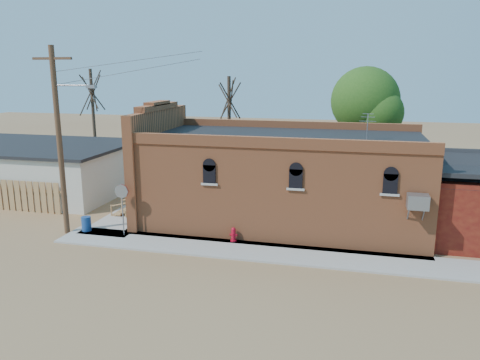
% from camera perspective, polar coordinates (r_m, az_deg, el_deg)
% --- Properties ---
extents(ground, '(120.00, 120.00, 0.00)m').
position_cam_1_polar(ground, '(20.52, -2.57, -9.34)').
color(ground, brown).
rests_on(ground, ground).
extents(sidewalk_south, '(19.00, 2.20, 0.08)m').
position_cam_1_polar(sidewalk_south, '(20.98, 2.11, -8.70)').
color(sidewalk_south, '#9E9991').
rests_on(sidewalk_south, ground).
extents(sidewalk_west, '(2.60, 10.00, 0.08)m').
position_cam_1_polar(sidewalk_west, '(27.96, -11.60, -3.32)').
color(sidewalk_west, '#9E9991').
rests_on(sidewalk_west, ground).
extents(brick_bar, '(16.40, 7.97, 6.30)m').
position_cam_1_polar(brick_bar, '(24.59, 4.64, 0.18)').
color(brick_bar, '#C4673C').
rests_on(brick_bar, ground).
extents(wood_fence, '(5.20, 0.10, 1.80)m').
position_cam_1_polar(wood_fence, '(29.35, -25.11, -1.80)').
color(wood_fence, '#AC734D').
rests_on(wood_fence, ground).
extents(utility_pole, '(3.12, 0.26, 9.00)m').
position_cam_1_polar(utility_pole, '(23.82, -21.09, 4.87)').
color(utility_pole, '#48321D').
rests_on(utility_pole, ground).
extents(tree_bare_near, '(2.80, 2.80, 7.65)m').
position_cam_1_polar(tree_bare_near, '(32.33, -1.35, 9.83)').
color(tree_bare_near, '#453627').
rests_on(tree_bare_near, ground).
extents(tree_bare_far, '(2.80, 2.80, 8.16)m').
position_cam_1_polar(tree_bare_far, '(37.58, -17.63, 10.31)').
color(tree_bare_far, '#453627').
rests_on(tree_bare_far, ground).
extents(tree_leafy, '(4.40, 4.40, 8.15)m').
position_cam_1_polar(tree_leafy, '(31.74, 15.01, 9.28)').
color(tree_leafy, '#453627').
rests_on(tree_leafy, ground).
extents(fire_hydrant, '(0.38, 0.37, 0.67)m').
position_cam_1_polar(fire_hydrant, '(21.94, -0.81, -6.65)').
color(fire_hydrant, '#A9091C').
rests_on(fire_hydrant, sidewalk_south).
extents(stop_sign, '(0.69, 0.10, 2.54)m').
position_cam_1_polar(stop_sign, '(22.97, -14.21, -1.92)').
color(stop_sign, gray).
rests_on(stop_sign, sidewalk_south).
extents(trash_barrel, '(0.52, 0.52, 0.72)m').
position_cam_1_polar(trash_barrel, '(24.55, -18.23, -5.09)').
color(trash_barrel, navy).
rests_on(trash_barrel, sidewalk_west).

